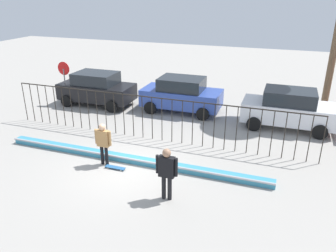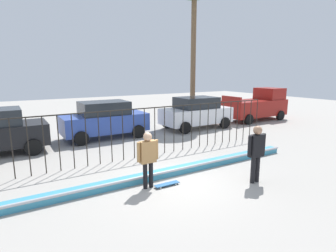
% 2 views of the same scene
% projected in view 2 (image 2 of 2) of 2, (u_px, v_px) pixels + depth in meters
% --- Properties ---
extents(ground_plane, '(60.00, 60.00, 0.00)m').
position_uv_depth(ground_plane, '(172.00, 182.00, 8.58)').
color(ground_plane, '#9E9991').
extents(bowl_coping_ledge, '(11.00, 0.41, 0.27)m').
position_uv_depth(bowl_coping_ledge, '(164.00, 173.00, 8.99)').
color(bowl_coping_ledge, teal).
rests_on(bowl_coping_ledge, ground).
extents(perimeter_fence, '(14.04, 0.04, 1.99)m').
position_uv_depth(perimeter_fence, '(134.00, 128.00, 10.72)').
color(perimeter_fence, black).
rests_on(perimeter_fence, ground).
extents(skateboarder, '(0.68, 0.26, 1.69)m').
position_uv_depth(skateboarder, '(148.00, 155.00, 7.96)').
color(skateboarder, black).
rests_on(skateboarder, ground).
extents(skateboard, '(0.80, 0.20, 0.07)m').
position_uv_depth(skateboard, '(167.00, 184.00, 8.27)').
color(skateboard, '#26598C').
rests_on(skateboard, ground).
extents(camera_operator, '(0.73, 0.27, 1.80)m').
position_uv_depth(camera_operator, '(256.00, 149.00, 8.36)').
color(camera_operator, black).
rests_on(camera_operator, ground).
extents(parked_car_blue, '(4.30, 2.12, 1.90)m').
position_uv_depth(parked_car_blue, '(105.00, 119.00, 14.16)').
color(parked_car_blue, '#2D479E').
rests_on(parked_car_blue, ground).
extents(parked_car_white, '(4.30, 2.12, 1.90)m').
position_uv_depth(parked_car_white, '(196.00, 112.00, 16.56)').
color(parked_car_white, silver).
rests_on(parked_car_white, ground).
extents(pickup_truck, '(4.70, 2.12, 2.24)m').
position_uv_depth(pickup_truck, '(257.00, 105.00, 19.41)').
color(pickup_truck, maroon).
rests_on(pickup_truck, ground).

